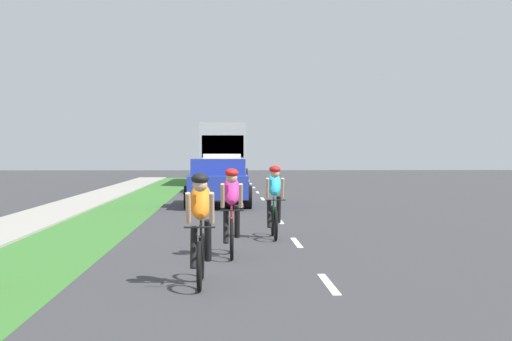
# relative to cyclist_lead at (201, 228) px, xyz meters

# --- Properties ---
(ground_plane) EXTENTS (120.00, 120.00, 0.00)m
(ground_plane) POSITION_rel_cyclist_lead_xyz_m (1.80, 11.34, -0.81)
(ground_plane) COLOR #38383A
(grass_verge) EXTENTS (2.17, 70.00, 0.01)m
(grass_verge) POSITION_rel_cyclist_lead_xyz_m (-2.93, 11.34, -0.81)
(grass_verge) COLOR #38722D
(grass_verge) RESTS_ON ground_plane
(sidewalk_concrete) EXTENTS (1.92, 70.00, 0.10)m
(sidewalk_concrete) POSITION_rel_cyclist_lead_xyz_m (-4.98, 11.34, -0.81)
(sidewalk_concrete) COLOR #9E998E
(sidewalk_concrete) RESTS_ON ground_plane
(lane_markings_center) EXTENTS (0.12, 52.71, 0.01)m
(lane_markings_center) POSITION_rel_cyclist_lead_xyz_m (1.80, 15.34, -0.81)
(lane_markings_center) COLOR white
(lane_markings_center) RESTS_ON ground_plane
(cyclist_lead) EXTENTS (0.42, 1.72, 1.58)m
(cyclist_lead) POSITION_rel_cyclist_lead_xyz_m (0.00, 0.00, 0.00)
(cyclist_lead) COLOR black
(cyclist_lead) RESTS_ON ground_plane
(cyclist_trailing) EXTENTS (0.42, 1.72, 1.58)m
(cyclist_trailing) POSITION_rel_cyclist_lead_xyz_m (0.45, 3.04, 0.00)
(cyclist_trailing) COLOR black
(cyclist_trailing) RESTS_ON ground_plane
(cyclist_distant) EXTENTS (0.42, 1.72, 1.58)m
(cyclist_distant) POSITION_rel_cyclist_lead_xyz_m (1.39, 5.96, 0.00)
(cyclist_distant) COLOR black
(cyclist_distant) RESTS_ON ground_plane
(pickup_blue) EXTENTS (2.22, 5.10, 1.64)m
(pickup_blue) POSITION_rel_cyclist_lead_xyz_m (0.08, 16.34, 0.02)
(pickup_blue) COLOR #23389E
(pickup_blue) RESTS_ON ground_plane
(suv_white) EXTENTS (2.15, 4.70, 1.79)m
(suv_white) POSITION_rel_cyclist_lead_xyz_m (0.16, 25.92, 0.14)
(suv_white) COLOR silver
(suv_white) RESTS_ON ground_plane
(bus_silver) EXTENTS (2.78, 11.60, 3.48)m
(bus_silver) POSITION_rel_cyclist_lead_xyz_m (0.16, 37.10, 1.17)
(bus_silver) COLOR #A5A8AD
(bus_silver) RESTS_ON ground_plane
(sedan_red) EXTENTS (1.98, 4.30, 1.52)m
(sedan_red) POSITION_rel_cyclist_lead_xyz_m (0.30, 56.38, -0.04)
(sedan_red) COLOR red
(sedan_red) RESTS_ON ground_plane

